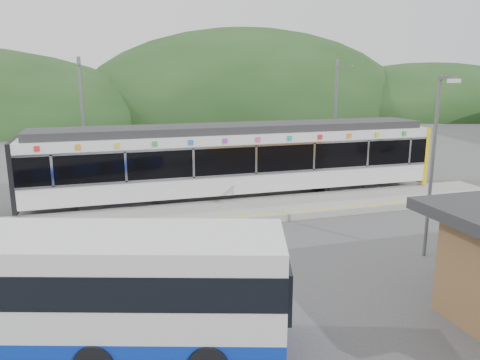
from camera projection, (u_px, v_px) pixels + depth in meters
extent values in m
plane|color=#4C4C4F|center=(275.00, 237.00, 18.12)|extent=(120.00, 120.00, 0.00)
ellipsoid|color=#1E3D19|center=(246.00, 114.00, 73.04)|extent=(52.00, 39.00, 26.00)
ellipsoid|color=#1E3D19|center=(428.00, 113.00, 75.67)|extent=(44.00, 33.00, 16.00)
cube|color=#9E9E99|center=(249.00, 210.00, 21.17)|extent=(26.00, 3.20, 0.30)
cube|color=yellow|center=(258.00, 215.00, 19.92)|extent=(26.00, 0.10, 0.01)
cube|color=black|center=(115.00, 202.00, 22.02)|extent=(3.20, 2.20, 0.56)
cube|color=black|center=(343.00, 185.00, 25.42)|extent=(3.20, 2.20, 0.56)
cube|color=silver|center=(237.00, 178.00, 23.56)|extent=(20.00, 2.90, 0.92)
cube|color=black|center=(237.00, 155.00, 23.30)|extent=(20.00, 2.96, 1.45)
cube|color=silver|center=(246.00, 174.00, 22.05)|extent=(20.00, 0.05, 0.10)
cube|color=silver|center=(246.00, 146.00, 21.75)|extent=(20.00, 0.05, 0.10)
cube|color=silver|center=(237.00, 136.00, 23.09)|extent=(20.00, 2.90, 0.45)
cube|color=#2D2D30|center=(237.00, 128.00, 23.00)|extent=(19.40, 2.50, 0.36)
cube|color=yellow|center=(410.00, 152.00, 26.24)|extent=(0.24, 2.92, 3.00)
cube|color=black|center=(17.00, 174.00, 20.51)|extent=(0.20, 2.92, 3.00)
cube|color=silver|center=(52.00, 171.00, 19.49)|extent=(0.10, 0.05, 1.35)
cube|color=silver|center=(126.00, 167.00, 20.34)|extent=(0.10, 0.05, 1.35)
cube|color=silver|center=(194.00, 163.00, 21.19)|extent=(0.10, 0.05, 1.35)
cube|color=silver|center=(256.00, 160.00, 22.04)|extent=(0.10, 0.05, 1.35)
cube|color=silver|center=(314.00, 157.00, 22.89)|extent=(0.10, 0.05, 1.35)
cube|color=silver|center=(368.00, 154.00, 23.74)|extent=(0.10, 0.05, 1.35)
cube|color=silver|center=(410.00, 151.00, 24.45)|extent=(0.10, 0.05, 1.35)
cube|color=red|center=(37.00, 149.00, 19.14)|extent=(0.22, 0.04, 0.22)
cube|color=orange|center=(78.00, 147.00, 19.60)|extent=(0.22, 0.04, 0.22)
cube|color=yellow|center=(117.00, 145.00, 20.05)|extent=(0.22, 0.04, 0.22)
cube|color=green|center=(155.00, 144.00, 20.51)|extent=(0.22, 0.04, 0.22)
cube|color=blue|center=(191.00, 142.00, 20.96)|extent=(0.22, 0.04, 0.22)
cube|color=purple|center=(225.00, 141.00, 21.41)|extent=(0.22, 0.04, 0.22)
cube|color=#E54C8C|center=(258.00, 140.00, 21.87)|extent=(0.22, 0.04, 0.22)
cube|color=#19A5A5|center=(290.00, 138.00, 22.32)|extent=(0.22, 0.04, 0.22)
cube|color=red|center=(320.00, 137.00, 22.77)|extent=(0.22, 0.04, 0.22)
cube|color=orange|center=(349.00, 136.00, 23.23)|extent=(0.22, 0.04, 0.22)
cube|color=yellow|center=(378.00, 134.00, 23.68)|extent=(0.22, 0.04, 0.22)
cube|color=green|center=(405.00, 133.00, 24.13)|extent=(0.22, 0.04, 0.22)
cylinder|color=slate|center=(84.00, 129.00, 23.39)|extent=(0.18, 0.18, 7.00)
cube|color=slate|center=(78.00, 65.00, 21.96)|extent=(0.08, 1.80, 0.08)
cylinder|color=slate|center=(335.00, 121.00, 27.36)|extent=(0.18, 0.18, 7.00)
cube|color=slate|center=(344.00, 66.00, 25.92)|extent=(0.08, 1.80, 0.08)
cube|color=#0B2EAF|center=(57.00, 331.00, 10.62)|extent=(10.46, 5.32, 0.74)
cube|color=silver|center=(54.00, 301.00, 10.45)|extent=(10.46, 5.32, 0.74)
cube|color=black|center=(51.00, 270.00, 10.29)|extent=(10.47, 5.35, 0.74)
cube|color=silver|center=(49.00, 244.00, 10.15)|extent=(10.46, 5.32, 0.47)
cylinder|color=black|center=(4.00, 333.00, 10.64)|extent=(1.54, 2.59, 0.84)
cylinder|color=black|center=(110.00, 333.00, 10.61)|extent=(1.54, 2.59, 0.84)
cylinder|color=black|center=(212.00, 334.00, 10.59)|extent=(1.54, 2.59, 0.84)
cylinder|color=slate|center=(432.00, 169.00, 15.61)|extent=(0.12, 0.12, 6.16)
cube|color=slate|center=(451.00, 78.00, 14.52)|extent=(0.38, 1.02, 0.12)
cube|color=silver|center=(461.00, 81.00, 14.11)|extent=(0.38, 0.26, 0.12)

